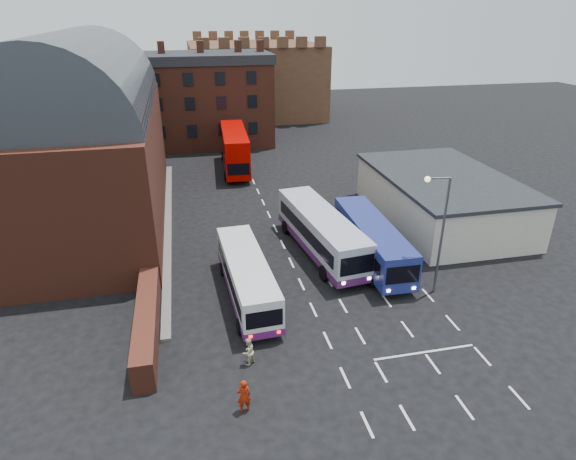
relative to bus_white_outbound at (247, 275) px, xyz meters
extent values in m
plane|color=black|center=(3.91, -4.78, -1.70)|extent=(180.00, 180.00, 0.00)
cube|color=#602B1E|center=(-11.59, 16.22, 3.30)|extent=(12.00, 28.00, 10.00)
cylinder|color=#1E2328|center=(-11.59, 16.22, 8.30)|extent=(12.00, 26.00, 12.00)
cube|color=#602B1E|center=(-6.29, -2.78, -0.80)|extent=(1.20, 10.00, 1.80)
cube|color=beige|center=(18.91, 9.22, 0.30)|extent=(10.00, 16.00, 4.00)
cube|color=#282B30|center=(18.91, 9.22, 2.40)|extent=(10.40, 16.40, 0.30)
cube|color=brown|center=(-2.09, 41.22, 3.80)|extent=(22.00, 10.00, 11.00)
cube|color=brown|center=(9.91, 61.22, 4.30)|extent=(22.00, 22.00, 12.00)
cube|color=silver|center=(0.00, 0.00, -0.02)|extent=(2.92, 10.67, 2.40)
cube|color=black|center=(0.00, 0.00, 0.12)|extent=(2.92, 9.47, 0.86)
cylinder|color=black|center=(-1.37, 3.30, -1.22)|extent=(0.32, 0.97, 0.96)
cylinder|color=black|center=(-1.01, -3.80, -1.22)|extent=(0.32, 0.97, 0.96)
cylinder|color=black|center=(1.03, 3.42, -1.22)|extent=(0.32, 0.97, 0.96)
cylinder|color=black|center=(1.38, -3.68, -1.22)|extent=(0.32, 0.97, 0.96)
cube|color=#B4B8CD|center=(6.50, 5.10, 0.26)|extent=(4.28, 12.59, 2.80)
cube|color=black|center=(6.50, 5.10, 0.43)|extent=(4.19, 11.41, 1.01)
cylinder|color=black|center=(8.36, 1.38, -1.14)|extent=(0.45, 1.15, 1.12)
cylinder|color=black|center=(7.36, 9.62, -1.14)|extent=(0.45, 1.15, 1.12)
cylinder|color=black|center=(5.58, 1.04, -1.14)|extent=(0.45, 1.15, 1.12)
cylinder|color=black|center=(4.57, 9.28, -1.14)|extent=(0.45, 1.15, 1.12)
cube|color=navy|center=(9.91, 3.10, 0.11)|extent=(2.84, 11.43, 2.59)
cube|color=black|center=(9.91, 3.10, 0.26)|extent=(2.88, 10.23, 0.93)
cylinder|color=black|center=(11.12, -0.54, -1.18)|extent=(0.31, 1.04, 1.03)
cylinder|color=black|center=(11.29, 7.11, -1.18)|extent=(0.31, 1.04, 1.03)
cylinder|color=black|center=(8.53, -0.49, -1.18)|extent=(0.31, 1.04, 1.03)
cylinder|color=black|center=(8.71, 7.17, -1.18)|extent=(0.31, 1.04, 1.03)
cube|color=#BD0400|center=(2.48, 27.91, 0.93)|extent=(3.31, 11.93, 4.19)
cube|color=black|center=(2.48, 27.91, 0.34)|extent=(3.30, 10.74, 0.97)
cylinder|color=black|center=(3.62, 24.09, -1.16)|extent=(0.36, 1.09, 1.07)
cylinder|color=black|center=(4.05, 32.02, -1.16)|extent=(0.36, 1.09, 1.07)
cylinder|color=black|center=(0.94, 24.23, -1.16)|extent=(0.36, 1.09, 1.07)
cylinder|color=black|center=(1.37, 32.16, -1.16)|extent=(0.36, 1.09, 1.07)
cylinder|color=#4D5053|center=(12.51, -2.02, 2.37)|extent=(0.16, 0.16, 8.14)
cylinder|color=#4D5053|center=(11.80, -1.92, 6.44)|extent=(1.42, 0.31, 0.10)
sphere|color=#FFF2CC|center=(11.10, -1.81, 6.39)|extent=(0.37, 0.37, 0.37)
imported|color=#9A1B06|center=(-1.54, -9.88, -0.78)|extent=(0.71, 0.50, 1.84)
imported|color=#C7BD90|center=(-0.87, -6.59, -0.90)|extent=(0.99, 0.94, 1.61)
camera|label=1|loc=(-3.20, -27.27, 15.89)|focal=30.00mm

